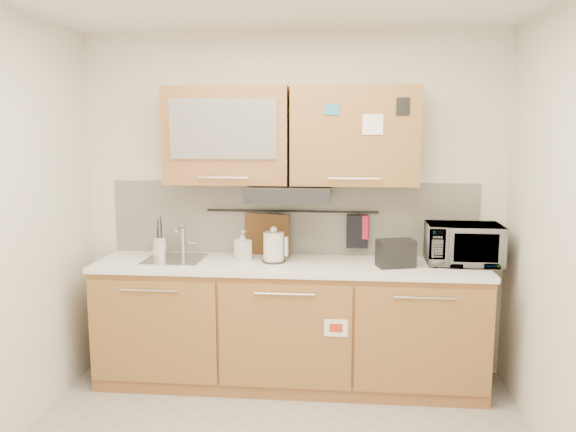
# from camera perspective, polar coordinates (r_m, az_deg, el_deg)

# --- Properties ---
(wall_back) EXTENTS (3.20, 0.00, 3.20)m
(wall_back) POSITION_cam_1_polar(r_m,az_deg,el_deg) (4.32, 0.45, 1.11)
(wall_back) COLOR silver
(wall_back) RESTS_ON ground
(base_cabinet) EXTENTS (2.80, 0.64, 0.88)m
(base_cabinet) POSITION_cam_1_polar(r_m,az_deg,el_deg) (4.24, 0.07, -11.53)
(base_cabinet) COLOR #AB723C
(base_cabinet) RESTS_ON floor
(countertop) EXTENTS (2.82, 0.62, 0.04)m
(countertop) POSITION_cam_1_polar(r_m,az_deg,el_deg) (4.09, 0.07, -5.03)
(countertop) COLOR white
(countertop) RESTS_ON base_cabinet
(backsplash) EXTENTS (2.80, 0.02, 0.56)m
(backsplash) POSITION_cam_1_polar(r_m,az_deg,el_deg) (4.32, 0.43, -0.22)
(backsplash) COLOR silver
(backsplash) RESTS_ON countertop
(upper_cabinets) EXTENTS (1.82, 0.37, 0.70)m
(upper_cabinets) POSITION_cam_1_polar(r_m,az_deg,el_deg) (4.11, 0.18, 8.15)
(upper_cabinets) COLOR #AB723C
(upper_cabinets) RESTS_ON wall_back
(range_hood) EXTENTS (0.60, 0.46, 0.10)m
(range_hood) POSITION_cam_1_polar(r_m,az_deg,el_deg) (4.06, 0.15, 2.33)
(range_hood) COLOR black
(range_hood) RESTS_ON upper_cabinets
(sink) EXTENTS (0.42, 0.40, 0.26)m
(sink) POSITION_cam_1_polar(r_m,az_deg,el_deg) (4.26, -11.38, -4.30)
(sink) COLOR silver
(sink) RESTS_ON countertop
(utensil_rail) EXTENTS (1.30, 0.02, 0.02)m
(utensil_rail) POSITION_cam_1_polar(r_m,az_deg,el_deg) (4.27, 0.39, 0.49)
(utensil_rail) COLOR black
(utensil_rail) RESTS_ON backsplash
(utensil_crock) EXTENTS (0.14, 0.14, 0.30)m
(utensil_crock) POSITION_cam_1_polar(r_m,az_deg,el_deg) (4.38, -12.81, -3.01)
(utensil_crock) COLOR silver
(utensil_crock) RESTS_ON countertop
(kettle) EXTENTS (0.19, 0.17, 0.26)m
(kettle) POSITION_cam_1_polar(r_m,az_deg,el_deg) (4.08, -1.44, -3.25)
(kettle) COLOR silver
(kettle) RESTS_ON countertop
(toaster) EXTENTS (0.28, 0.21, 0.19)m
(toaster) POSITION_cam_1_polar(r_m,az_deg,el_deg) (4.01, 10.88, -3.71)
(toaster) COLOR black
(toaster) RESTS_ON countertop
(microwave) EXTENTS (0.53, 0.36, 0.29)m
(microwave) POSITION_cam_1_polar(r_m,az_deg,el_deg) (4.21, 17.38, -2.74)
(microwave) COLOR #999999
(microwave) RESTS_ON countertop
(soap_bottle) EXTENTS (0.14, 0.14, 0.22)m
(soap_bottle) POSITION_cam_1_polar(r_m,az_deg,el_deg) (4.18, -4.62, -2.92)
(soap_bottle) COLOR #999999
(soap_bottle) RESTS_ON countertop
(cutting_board) EXTENTS (0.36, 0.13, 0.45)m
(cutting_board) POSITION_cam_1_polar(r_m,az_deg,el_deg) (4.32, -2.13, -2.74)
(cutting_board) COLOR brown
(cutting_board) RESTS_ON utensil_rail
(oven_mitt) EXTENTS (0.12, 0.07, 0.19)m
(oven_mitt) POSITION_cam_1_polar(r_m,az_deg,el_deg) (4.29, -1.15, -1.06)
(oven_mitt) COLOR navy
(oven_mitt) RESTS_ON utensil_rail
(dark_pouch) EXTENTS (0.16, 0.05, 0.25)m
(dark_pouch) POSITION_cam_1_polar(r_m,az_deg,el_deg) (4.27, 7.05, -1.56)
(dark_pouch) COLOR black
(dark_pouch) RESTS_ON utensil_rail
(pot_holder) EXTENTS (0.14, 0.07, 0.18)m
(pot_holder) POSITION_cam_1_polar(r_m,az_deg,el_deg) (4.26, 7.23, -1.09)
(pot_holder) COLOR #B61832
(pot_holder) RESTS_ON utensil_rail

